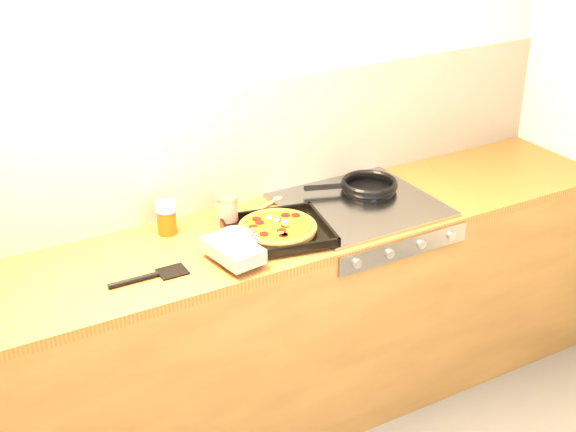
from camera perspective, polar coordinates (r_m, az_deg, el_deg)
room_shell at (r=3.22m, az=-4.28°, el=4.91°), size 3.20×3.20×3.20m
counter_run at (r=3.32m, az=-1.68°, el=-8.01°), size 3.20×0.62×0.90m
stovetop at (r=3.30m, az=5.11°, el=0.76°), size 0.60×0.56×0.02m
pizza_on_tray at (r=2.98m, az=-1.66°, el=-1.25°), size 0.54×0.42×0.06m
frying_pan at (r=3.40m, az=5.70°, el=2.15°), size 0.42×0.31×0.04m
tomato_can at (r=3.11m, az=-4.35°, el=0.34°), size 0.10×0.10×0.12m
juice_glass at (r=3.08m, az=-8.63°, el=-0.13°), size 0.10×0.10×0.13m
wooden_spoon at (r=3.26m, az=-1.71°, el=0.66°), size 0.28×0.14×0.02m
black_spatula at (r=2.81m, az=-9.80°, el=-4.27°), size 0.28×0.09×0.02m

